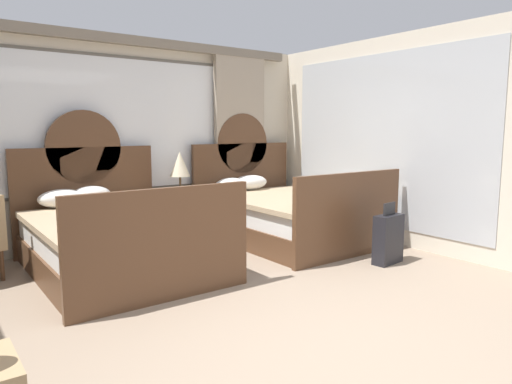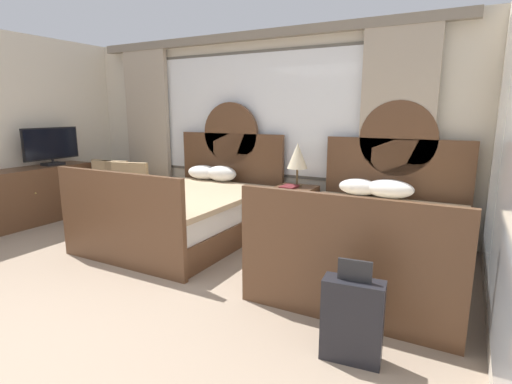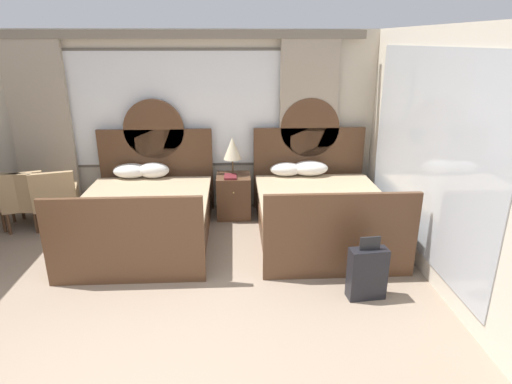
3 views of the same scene
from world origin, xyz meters
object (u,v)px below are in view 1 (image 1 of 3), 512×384
(nightstand_between_beds, at_px, (184,218))
(suitcase_on_floor, at_px, (388,239))
(table_lamp_on_nightstand, at_px, (180,165))
(bed_near_mirror, at_px, (286,214))
(book_on_nightstand, at_px, (184,194))
(bed_near_window, at_px, (117,238))

(nightstand_between_beds, bearing_deg, suitcase_on_floor, -59.15)
(suitcase_on_floor, bearing_deg, table_lamp_on_nightstand, 120.22)
(nightstand_between_beds, relative_size, suitcase_on_floor, 0.93)
(bed_near_mirror, distance_m, book_on_nightstand, 1.40)
(bed_near_mirror, relative_size, book_on_nightstand, 8.67)
(bed_near_window, height_order, table_lamp_on_nightstand, bed_near_window)
(book_on_nightstand, distance_m, suitcase_on_floor, 2.63)
(bed_near_mirror, distance_m, nightstand_between_beds, 1.38)
(bed_near_window, relative_size, nightstand_between_beds, 3.50)
(bed_near_window, bearing_deg, nightstand_between_beds, 31.72)
(nightstand_between_beds, bearing_deg, bed_near_window, -148.28)
(table_lamp_on_nightstand, relative_size, suitcase_on_floor, 0.81)
(bed_near_mirror, relative_size, table_lamp_on_nightstand, 4.00)
(table_lamp_on_nightstand, height_order, suitcase_on_floor, table_lamp_on_nightstand)
(nightstand_between_beds, xyz_separation_m, book_on_nightstand, (-0.04, -0.10, 0.34))
(bed_near_window, distance_m, book_on_nightstand, 1.33)
(book_on_nightstand, relative_size, suitcase_on_floor, 0.37)
(bed_near_window, relative_size, table_lamp_on_nightstand, 4.00)
(nightstand_between_beds, bearing_deg, book_on_nightstand, -112.97)
(table_lamp_on_nightstand, xyz_separation_m, suitcase_on_floor, (1.37, -2.36, -0.75))
(bed_near_mirror, xyz_separation_m, book_on_nightstand, (-1.21, 0.63, 0.30))
(nightstand_between_beds, relative_size, table_lamp_on_nightstand, 1.14)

